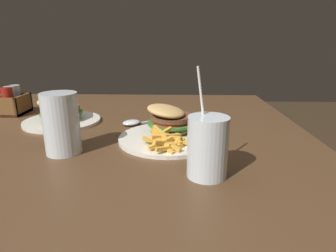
{
  "coord_description": "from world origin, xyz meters",
  "views": [
    {
      "loc": [
        -0.66,
        -0.27,
        0.99
      ],
      "look_at": [
        0.05,
        -0.25,
        0.77
      ],
      "focal_mm": 30.0,
      "sensor_mm": 36.0,
      "label": 1
    }
  ],
  "objects_px": {
    "meal_plate_far": "(61,114)",
    "condiment_caddy": "(12,103)",
    "meal_plate_near": "(169,127)",
    "juice_glass": "(208,148)",
    "spoon": "(134,122)",
    "beer_glass": "(62,126)"
  },
  "relations": [
    {
      "from": "meal_plate_near",
      "to": "meal_plate_far",
      "type": "distance_m",
      "value": 0.38
    },
    {
      "from": "beer_glass",
      "to": "meal_plate_far",
      "type": "relative_size",
      "value": 0.6
    },
    {
      "from": "spoon",
      "to": "meal_plate_far",
      "type": "height_order",
      "value": "meal_plate_far"
    },
    {
      "from": "meal_plate_far",
      "to": "condiment_caddy",
      "type": "relative_size",
      "value": 2.14
    },
    {
      "from": "meal_plate_far",
      "to": "beer_glass",
      "type": "bearing_deg",
      "value": -156.64
    },
    {
      "from": "condiment_caddy",
      "to": "spoon",
      "type": "bearing_deg",
      "value": -105.24
    },
    {
      "from": "meal_plate_far",
      "to": "juice_glass",
      "type": "bearing_deg",
      "value": -129.65
    },
    {
      "from": "meal_plate_near",
      "to": "juice_glass",
      "type": "relative_size",
      "value": 1.24
    },
    {
      "from": "spoon",
      "to": "meal_plate_near",
      "type": "bearing_deg",
      "value": 98.77
    },
    {
      "from": "juice_glass",
      "to": "meal_plate_far",
      "type": "relative_size",
      "value": 0.88
    },
    {
      "from": "meal_plate_far",
      "to": "meal_plate_near",
      "type": "bearing_deg",
      "value": -110.73
    },
    {
      "from": "meal_plate_near",
      "to": "beer_glass",
      "type": "xyz_separation_m",
      "value": [
        -0.12,
        0.25,
        0.04
      ]
    },
    {
      "from": "meal_plate_near",
      "to": "juice_glass",
      "type": "height_order",
      "value": "juice_glass"
    },
    {
      "from": "beer_glass",
      "to": "spoon",
      "type": "xyz_separation_m",
      "value": [
        0.23,
        -0.13,
        -0.06
      ]
    },
    {
      "from": "meal_plate_near",
      "to": "condiment_caddy",
      "type": "distance_m",
      "value": 0.63
    },
    {
      "from": "meal_plate_near",
      "to": "beer_glass",
      "type": "height_order",
      "value": "beer_glass"
    },
    {
      "from": "beer_glass",
      "to": "juice_glass",
      "type": "height_order",
      "value": "juice_glass"
    },
    {
      "from": "spoon",
      "to": "condiment_caddy",
      "type": "height_order",
      "value": "condiment_caddy"
    },
    {
      "from": "juice_glass",
      "to": "spoon",
      "type": "height_order",
      "value": "juice_glass"
    },
    {
      "from": "meal_plate_near",
      "to": "condiment_caddy",
      "type": "xyz_separation_m",
      "value": [
        0.24,
        0.58,
        0.01
      ]
    },
    {
      "from": "meal_plate_near",
      "to": "juice_glass",
      "type": "distance_m",
      "value": 0.24
    },
    {
      "from": "meal_plate_near",
      "to": "juice_glass",
      "type": "bearing_deg",
      "value": -160.26
    }
  ]
}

